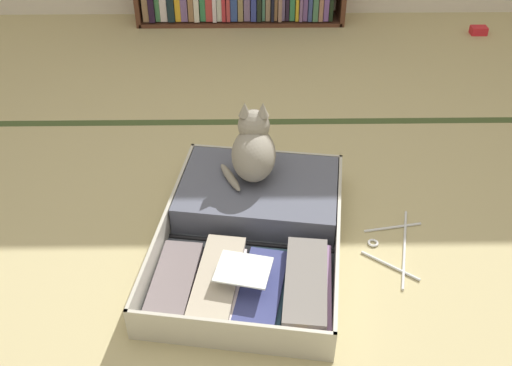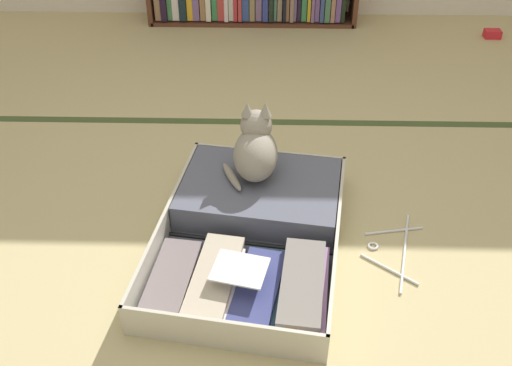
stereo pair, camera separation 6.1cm
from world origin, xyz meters
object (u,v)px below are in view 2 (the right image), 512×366
Objects in this scene: small_red_pouch at (492,34)px; black_cat at (255,149)px; open_suitcase at (256,222)px; clothes_hanger at (394,250)px.

black_cat is at bearing -131.33° from small_red_pouch.
clothes_hanger is at bearing -9.30° from open_suitcase.
open_suitcase is 0.28m from black_cat.
open_suitcase reaches higher than small_red_pouch.
black_cat reaches higher than open_suitcase.
clothes_hanger is at bearing -30.26° from black_cat.
clothes_hanger is (0.51, -0.30, -0.23)m from black_cat.
black_cat is at bearing 91.64° from open_suitcase.
open_suitcase is at bearing 170.70° from clothes_hanger.
open_suitcase is 10.02× the size of small_red_pouch.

